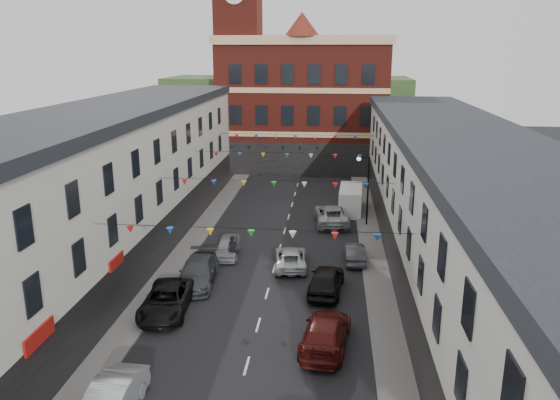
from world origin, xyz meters
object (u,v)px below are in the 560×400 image
(car_right_f, at_px, (332,215))
(car_left_e, at_px, (228,247))
(car_right_c, at_px, (326,333))
(car_right_e, at_px, (354,253))
(car_right_d, at_px, (326,280))
(moving_car, at_px, (291,258))
(street_lamp, at_px, (365,181))
(car_left_d, at_px, (198,272))
(car_left_c, at_px, (166,300))
(white_van, at_px, (350,200))
(pedestrian, at_px, (233,250))

(car_right_f, bearing_deg, car_left_e, 42.93)
(car_right_c, bearing_deg, car_right_e, -92.03)
(car_right_c, xyz_separation_m, car_right_d, (-0.08, 6.42, 0.03))
(car_right_f, height_order, moving_car, car_right_f)
(street_lamp, relative_size, car_left_d, 1.10)
(street_lamp, distance_m, car_right_f, 4.13)
(car_left_c, height_order, moving_car, car_left_c)
(car_right_d, bearing_deg, car_left_c, 27.96)
(car_left_d, distance_m, white_van, 19.86)
(car_right_c, relative_size, car_right_d, 1.12)
(car_right_e, bearing_deg, car_right_f, -81.88)
(car_left_d, relative_size, car_left_e, 1.31)
(car_left_e, height_order, moving_car, car_left_e)
(car_left_c, relative_size, car_left_e, 1.30)
(car_left_c, distance_m, car_left_d, 4.17)
(car_left_d, distance_m, moving_car, 6.58)
(car_right_d, bearing_deg, car_right_c, 97.07)
(car_left_d, height_order, car_right_f, car_right_f)
(car_right_c, bearing_deg, moving_car, -69.18)
(car_right_d, bearing_deg, car_right_e, -103.35)
(car_right_c, bearing_deg, car_left_d, -33.36)
(car_right_f, bearing_deg, moving_car, 69.30)
(car_right_c, distance_m, white_van, 24.13)
(car_left_e, relative_size, white_van, 0.81)
(street_lamp, bearing_deg, car_left_c, -125.02)
(car_left_e, distance_m, car_right_f, 11.19)
(street_lamp, distance_m, car_left_c, 21.04)
(car_right_c, height_order, moving_car, car_right_c)
(car_left_c, distance_m, pedestrian, 8.20)
(moving_car, bearing_deg, car_right_d, 117.57)
(car_right_e, height_order, moving_car, moving_car)
(moving_car, bearing_deg, car_right_f, -110.43)
(street_lamp, relative_size, white_van, 1.16)
(car_right_c, height_order, white_van, white_van)
(car_left_c, distance_m, car_left_e, 9.24)
(car_right_c, height_order, car_right_f, car_right_f)
(car_right_d, bearing_deg, pedestrian, -26.59)
(car_left_c, bearing_deg, car_right_e, 35.36)
(car_left_e, bearing_deg, pedestrian, -67.99)
(street_lamp, bearing_deg, car_right_f, 171.64)
(white_van, xyz_separation_m, pedestrian, (-8.53, -13.36, -0.18))
(car_right_c, bearing_deg, pedestrian, -51.22)
(car_left_d, xyz_separation_m, car_right_d, (8.16, -0.53, 0.03))
(car_right_e, relative_size, pedestrian, 2.02)
(car_left_e, relative_size, car_right_f, 0.71)
(car_right_f, xyz_separation_m, pedestrian, (-6.83, -9.60, 0.15))
(car_right_c, relative_size, car_right_f, 0.92)
(car_left_d, bearing_deg, moving_car, 26.69)
(car_left_c, relative_size, car_right_d, 1.12)
(white_van, bearing_deg, moving_car, -104.90)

